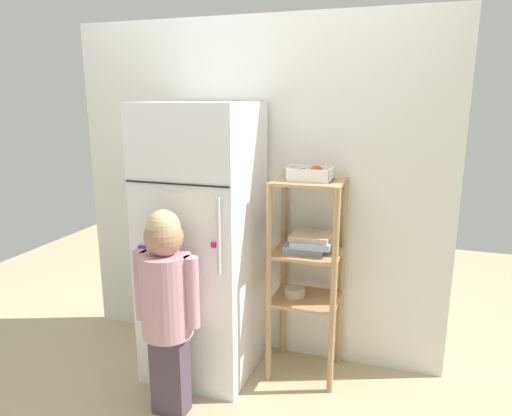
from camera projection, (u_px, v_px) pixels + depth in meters
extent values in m
plane|color=tan|center=(236.00, 372.00, 2.87)|extent=(6.00, 6.00, 0.00)
cube|color=silver|center=(254.00, 192.00, 2.95)|extent=(2.43, 0.03, 2.13)
cube|color=white|center=(203.00, 242.00, 2.76)|extent=(0.61, 0.62, 1.63)
cube|color=black|center=(176.00, 184.00, 2.38)|extent=(0.60, 0.01, 0.01)
cylinder|color=silver|center=(219.00, 237.00, 2.35)|extent=(0.02, 0.02, 0.41)
cube|color=white|center=(178.00, 210.00, 2.41)|extent=(0.16, 0.01, 0.19)
cube|color=#E31A7A|center=(214.00, 245.00, 2.39)|extent=(0.03, 0.01, 0.03)
cube|color=#B32FD4|center=(174.00, 234.00, 2.45)|extent=(0.03, 0.01, 0.03)
cube|color=#F01C82|center=(176.00, 252.00, 2.47)|extent=(0.03, 0.01, 0.03)
cube|color=#5A2AC1|center=(142.00, 249.00, 2.54)|extent=(0.04, 0.02, 0.04)
cube|color=#D73E87|center=(191.00, 287.00, 2.49)|extent=(0.03, 0.01, 0.03)
cube|color=#493C48|center=(170.00, 373.00, 2.46)|extent=(0.18, 0.12, 0.46)
cylinder|color=#BF8C99|center=(166.00, 295.00, 2.36)|extent=(0.26, 0.26, 0.44)
sphere|color=#BF8C99|center=(172.00, 251.00, 2.38)|extent=(0.12, 0.12, 0.12)
sphere|color=#A87A5B|center=(164.00, 237.00, 2.29)|extent=(0.20, 0.20, 0.20)
sphere|color=tan|center=(163.00, 226.00, 2.27)|extent=(0.17, 0.17, 0.17)
cylinder|color=#BF8C99|center=(141.00, 285.00, 2.39)|extent=(0.07, 0.07, 0.37)
cylinder|color=#BF8C99|center=(192.00, 292.00, 2.31)|extent=(0.07, 0.07, 0.37)
cylinder|color=tan|center=(269.00, 286.00, 2.66)|extent=(0.04, 0.04, 1.21)
cylinder|color=tan|center=(333.00, 295.00, 2.54)|extent=(0.04, 0.04, 1.21)
cylinder|color=tan|center=(283.00, 267.00, 2.95)|extent=(0.04, 0.04, 1.21)
cylinder|color=tan|center=(342.00, 274.00, 2.84)|extent=(0.04, 0.04, 1.21)
cube|color=tan|center=(309.00, 181.00, 2.61)|extent=(0.39, 0.34, 0.02)
cube|color=tan|center=(307.00, 252.00, 2.71)|extent=(0.39, 0.34, 0.02)
cube|color=tan|center=(306.00, 299.00, 2.77)|extent=(0.39, 0.34, 0.02)
cube|color=#99B2C6|center=(304.00, 247.00, 2.71)|extent=(0.23, 0.21, 0.04)
cube|color=#99B2C6|center=(312.00, 243.00, 2.67)|extent=(0.23, 0.21, 0.04)
cube|color=#C6AD8E|center=(311.00, 236.00, 2.68)|extent=(0.23, 0.20, 0.03)
cylinder|color=beige|center=(295.00, 292.00, 2.79)|extent=(0.12, 0.12, 0.05)
cube|color=white|center=(310.00, 179.00, 2.60)|extent=(0.25, 0.18, 0.01)
cube|color=white|center=(307.00, 176.00, 2.51)|extent=(0.25, 0.01, 0.07)
cube|color=white|center=(314.00, 171.00, 2.67)|extent=(0.25, 0.01, 0.07)
cube|color=white|center=(290.00, 172.00, 2.63)|extent=(0.01, 0.18, 0.07)
cube|color=white|center=(332.00, 175.00, 2.56)|extent=(0.01, 0.18, 0.07)
sphere|color=#BC3E15|center=(316.00, 172.00, 2.59)|extent=(0.08, 0.08, 0.08)
sphere|color=maroon|center=(303.00, 174.00, 2.59)|extent=(0.06, 0.06, 0.06)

